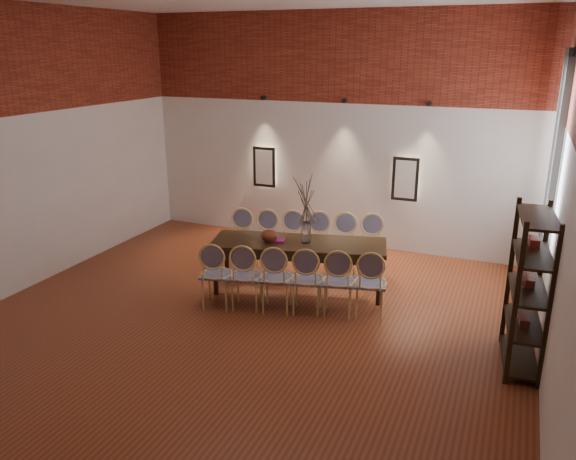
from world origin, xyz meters
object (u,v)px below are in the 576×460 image
at_px(chair_near_e, 338,281).
at_px(shelving_rack, 528,290).
at_px(chair_near_f, 370,283).
at_px(chair_far_c, 291,244).
at_px(book, 276,240).
at_px(dining_table, 299,266).
at_px(chair_far_e, 344,247).
at_px(chair_near_b, 246,276).
at_px(chair_far_b, 265,243).
at_px(chair_far_a, 240,241).
at_px(bowl, 269,236).
at_px(chair_near_a, 217,274).
at_px(chair_near_c, 277,277).
at_px(chair_near_d, 307,279).
at_px(chair_far_d, 318,245).
at_px(chair_far_f, 371,248).
at_px(vase, 306,232).

xyz_separation_m(chair_near_e, shelving_rack, (2.26, -0.40, 0.43)).
bearing_deg(shelving_rack, chair_near_f, 159.90).
distance_m(chair_far_c, book, 0.76).
distance_m(dining_table, chair_far_e, 0.92).
xyz_separation_m(chair_near_b, chair_far_e, (0.87, 1.61, 0.00)).
relative_size(chair_far_b, chair_far_e, 1.00).
height_order(chair_far_a, book, chair_far_a).
distance_m(dining_table, bowl, 0.63).
bearing_deg(chair_near_a, chair_near_c, -0.00).
relative_size(chair_near_d, chair_far_e, 1.00).
bearing_deg(chair_near_d, book, 129.10).
bearing_deg(chair_far_e, chair_far_b, 0.00).
bearing_deg(chair_far_d, chair_far_e, -180.00).
bearing_deg(chair_near_a, chair_far_a, 90.00).
bearing_deg(chair_far_a, chair_far_f, 180.00).
bearing_deg(shelving_rack, chair_near_e, 164.88).
distance_m(chair_far_b, chair_far_c, 0.41).
xyz_separation_m(dining_table, chair_near_d, (0.36, -0.61, 0.09)).
height_order(chair_far_f, vase, vase).
height_order(dining_table, bowl, bowl).
bearing_deg(book, chair_near_c, -65.20).
height_order(chair_near_a, chair_near_e, same).
bearing_deg(chair_far_e, chair_far_d, 0.00).
bearing_deg(book, chair_far_b, 126.44).
bearing_deg(chair_near_b, chair_near_f, 0.00).
relative_size(chair_far_d, chair_far_f, 1.00).
relative_size(chair_near_a, vase, 3.13).
relative_size(chair_far_c, book, 3.62).
xyz_separation_m(chair_far_a, chair_far_c, (0.80, 0.20, 0.00)).
bearing_deg(chair_near_a, chair_near_d, -0.00).
height_order(chair_far_b, chair_far_d, same).
bearing_deg(chair_far_a, bowl, 130.02).
xyz_separation_m(book, shelving_rack, (3.35, -0.81, 0.14)).
bearing_deg(chair_near_d, chair_far_d, 90.00).
bearing_deg(chair_near_d, vase, 98.70).
height_order(book, shelving_rack, shelving_rack).
xyz_separation_m(bowl, book, (0.08, 0.06, -0.07)).
xyz_separation_m(chair_far_b, chair_far_c, (0.40, 0.10, 0.00)).
relative_size(chair_near_f, vase, 3.13).
bearing_deg(chair_far_c, chair_near_c, 90.00).
xyz_separation_m(chair_near_c, bowl, (-0.36, 0.56, 0.37)).
xyz_separation_m(chair_near_c, chair_far_c, (-0.33, 1.32, 0.00)).
xyz_separation_m(chair_far_c, chair_far_f, (1.20, 0.30, 0.00)).
distance_m(chair_near_f, chair_far_d, 1.59).
bearing_deg(chair_near_e, chair_far_f, 73.07).
height_order(chair_far_d, vase, vase).
distance_m(chair_near_c, chair_near_f, 1.24).
xyz_separation_m(dining_table, chair_far_c, (-0.36, 0.61, 0.09)).
height_order(chair_near_e, chair_near_f, same).
height_order(chair_near_d, book, chair_near_d).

